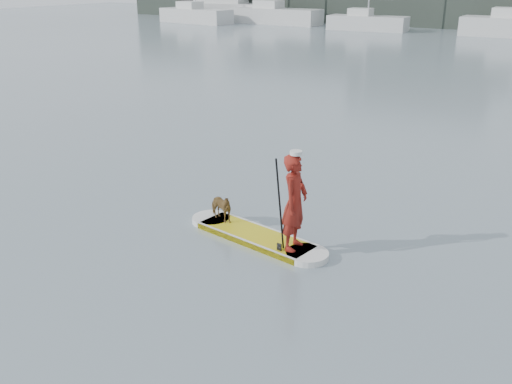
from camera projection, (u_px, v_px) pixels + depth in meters
The scene contains 10 objects.
ground at pixel (71, 278), 9.88m from camera, with size 140.00×140.00×0.00m, color slate.
paddleboard at pixel (256, 236), 11.29m from camera, with size 3.27×1.18×0.12m.
paddler at pixel (295, 202), 10.38m from camera, with size 0.66×0.44×1.82m, color maroon.
white_cap at pixel (296, 153), 10.03m from camera, with size 0.22×0.22×0.07m, color silver.
dog at pixel (220, 207), 11.76m from camera, with size 0.32×0.71×0.60m, color brown.
paddle at pixel (280, 217), 10.34m from camera, with size 0.10×0.30×2.00m.
sailboat_a at pixel (195, 14), 59.03m from camera, with size 8.47×3.57×11.92m.
sailboat_b at pixel (276, 14), 57.64m from camera, with size 9.40×3.01×13.89m.
sailboat_c at pixel (367, 22), 51.39m from camera, with size 7.21×2.85×10.15m.
motor_yacht_b at pixel (226, 3), 62.09m from camera, with size 10.24×4.63×6.52m.
Camera 1 is at (7.31, -5.66, 4.95)m, focal length 40.00 mm.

